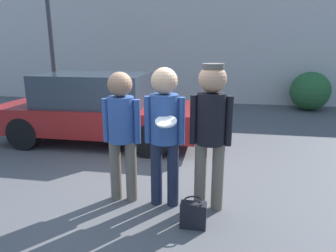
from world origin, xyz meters
TOP-DOWN VIEW (x-y plane):
  - ground_plane at (0.00, 0.00)m, footprint 56.00×56.00m
  - storefront_building at (0.00, 7.30)m, footprint 24.00×0.22m
  - person_left at (-0.27, -0.37)m, footprint 0.51×0.34m
  - person_middle_with_frisbee at (0.31, -0.41)m, footprint 0.52×0.55m
  - person_right at (0.88, -0.41)m, footprint 0.51×0.34m
  - parked_car_near at (-1.62, 2.06)m, footprint 4.30×1.77m
  - shrub at (3.88, 6.48)m, footprint 1.26×1.26m
  - handbag at (0.73, -0.88)m, footprint 0.30×0.23m

SIDE VIEW (x-z plane):
  - ground_plane at x=0.00m, z-range 0.00..0.00m
  - handbag at x=0.73m, z-range -0.01..0.34m
  - shrub at x=3.88m, z-range 0.00..1.26m
  - parked_car_near at x=-1.62m, z-range 0.00..1.49m
  - person_left at x=-0.27m, z-range 0.17..1.91m
  - person_middle_with_frisbee at x=0.31m, z-range 0.19..1.99m
  - person_right at x=0.88m, z-range 0.21..2.06m
  - storefront_building at x=0.00m, z-range 0.03..4.34m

